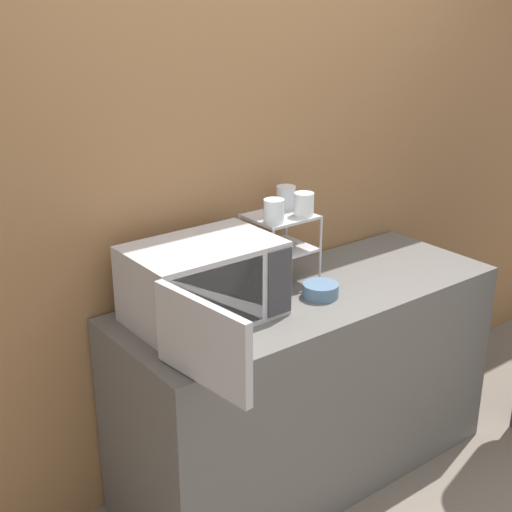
{
  "coord_description": "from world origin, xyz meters",
  "views": [
    {
      "loc": [
        -1.83,
        -1.69,
        2.08
      ],
      "look_at": [
        -0.26,
        0.35,
        1.09
      ],
      "focal_mm": 50.0,
      "sensor_mm": 36.0,
      "label": 1
    }
  ],
  "objects": [
    {
      "name": "ground_plane",
      "position": [
        0.0,
        0.0,
        0.0
      ],
      "size": [
        12.0,
        12.0,
        0.0
      ],
      "primitive_type": "plane",
      "color": "#6B6056"
    },
    {
      "name": "wall_back",
      "position": [
        0.0,
        0.68,
        1.3
      ],
      "size": [
        8.0,
        0.06,
        2.6
      ],
      "color": "olive",
      "rests_on": "ground_plane"
    },
    {
      "name": "counter",
      "position": [
        0.0,
        0.32,
        0.44
      ],
      "size": [
        1.7,
        0.64,
        0.89
      ],
      "color": "#595654",
      "rests_on": "ground_plane"
    },
    {
      "name": "microwave",
      "position": [
        -0.5,
        0.36,
        1.03
      ],
      "size": [
        0.59,
        0.81,
        0.3
      ],
      "color": "#ADADB2",
      "rests_on": "counter"
    },
    {
      "name": "dish_rack",
      "position": [
        -0.03,
        0.48,
        1.1
      ],
      "size": [
        0.27,
        0.24,
        0.3
      ],
      "color": "#B2B2B7",
      "rests_on": "counter"
    },
    {
      "name": "glass_front_left",
      "position": [
        -0.12,
        0.42,
        1.23
      ],
      "size": [
        0.08,
        0.08,
        0.1
      ],
      "color": "silver",
      "rests_on": "dish_rack"
    },
    {
      "name": "glass_back_right",
      "position": [
        0.05,
        0.54,
        1.23
      ],
      "size": [
        0.08,
        0.08,
        0.1
      ],
      "color": "silver",
      "rests_on": "dish_rack"
    },
    {
      "name": "glass_front_right",
      "position": [
        0.04,
        0.42,
        1.23
      ],
      "size": [
        0.08,
        0.08,
        0.1
      ],
      "color": "silver",
      "rests_on": "dish_rack"
    },
    {
      "name": "bowl",
      "position": [
        -0.0,
        0.25,
        0.91
      ],
      "size": [
        0.15,
        0.15,
        0.06
      ],
      "color": "slate",
      "rests_on": "counter"
    }
  ]
}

